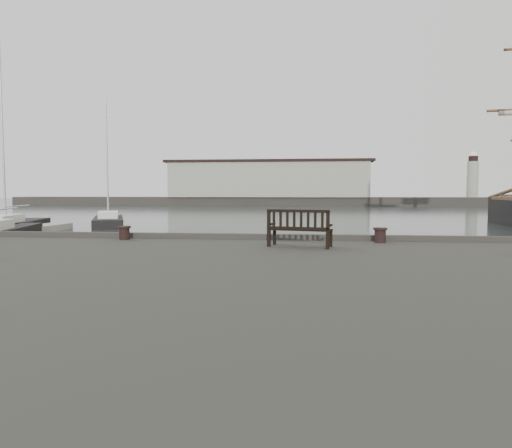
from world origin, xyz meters
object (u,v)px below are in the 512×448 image
Objects in this scene: bench at (300,235)px; yacht_d at (109,223)px; bollard_left at (124,233)px; yacht_b at (9,229)px; bollard_right at (380,235)px.

yacht_d reaches higher than bench.
yacht_b reaches higher than bollard_left.
bollard_right is at bearing 42.83° from bench.
yacht_d reaches higher than bollard_left.
yacht_b is (-17.26, 18.81, -1.54)m from bollard_left.
yacht_d is at bearing 41.62° from yacht_b.
bench is 0.12× the size of yacht_b.
bollard_left is 25.57m from yacht_b.
yacht_d is (-20.72, 26.07, -1.56)m from bollard_right.
bench is at bearing -79.78° from yacht_d.
yacht_b is (-25.61, 18.79, -1.55)m from bollard_right.
bollard_left is 28.91m from yacht_d.
bollard_right is 0.03× the size of yacht_b.
bollard_left is at bearing -87.96° from yacht_d.
bollard_right reaches higher than bollard_left.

